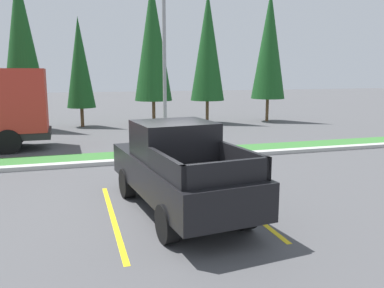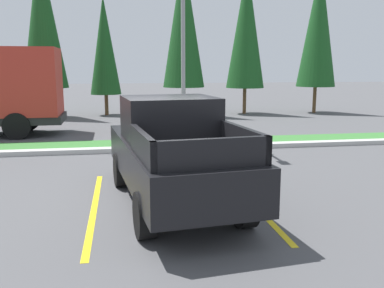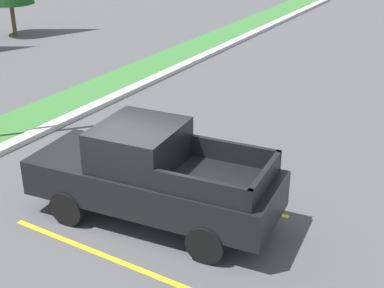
{
  "view_description": "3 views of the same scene",
  "coord_description": "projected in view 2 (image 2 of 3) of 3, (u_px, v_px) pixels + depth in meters",
  "views": [
    {
      "loc": [
        -1.89,
        -9.11,
        3.24
      ],
      "look_at": [
        1.07,
        0.74,
        1.39
      ],
      "focal_mm": 37.24,
      "sensor_mm": 36.0,
      "label": 1
    },
    {
      "loc": [
        -0.58,
        -8.49,
        2.7
      ],
      "look_at": [
        1.12,
        1.61,
        0.82
      ],
      "focal_mm": 39.92,
      "sensor_mm": 36.0,
      "label": 2
    },
    {
      "loc": [
        -7.59,
        -6.16,
        6.25
      ],
      "look_at": [
        1.4,
        -0.73,
        1.45
      ],
      "focal_mm": 50.99,
      "sensor_mm": 36.0,
      "label": 3
    }
  ],
  "objects": [
    {
      "name": "ground_plane",
      "position": [
        152.0,
        198.0,
        8.82
      ],
      "size": [
        120.0,
        120.0,
        0.0
      ],
      "primitive_type": "plane",
      "color": "#4C4C4F"
    },
    {
      "name": "cypress_tree_center",
      "position": [
        104.0,
        45.0,
        23.15
      ],
      "size": [
        1.68,
        1.68,
        6.45
      ],
      "color": "brown",
      "rests_on": "ground"
    },
    {
      "name": "parking_line_near",
      "position": [
        94.0,
        207.0,
        8.25
      ],
      "size": [
        0.12,
        4.8,
        0.01
      ],
      "primitive_type": "cube",
      "color": "yellow",
      "rests_on": "ground"
    },
    {
      "name": "cypress_tree_rightmost",
      "position": [
        246.0,
        27.0,
        23.67
      ],
      "size": [
        2.14,
        2.14,
        8.23
      ],
      "color": "brown",
      "rests_on": "ground"
    },
    {
      "name": "curb_strip",
      "position": [
        140.0,
        149.0,
        13.66
      ],
      "size": [
        56.0,
        0.4,
        0.15
      ],
      "primitive_type": "cube",
      "color": "#B2B2AD",
      "rests_on": "ground"
    },
    {
      "name": "parking_line_far",
      "position": [
        249.0,
        199.0,
        8.75
      ],
      "size": [
        0.12,
        4.8,
        0.01
      ],
      "primitive_type": "cube",
      "color": "yellow",
      "rests_on": "ground"
    },
    {
      "name": "cypress_tree_right_inner",
      "position": [
        183.0,
        20.0,
        22.74
      ],
      "size": [
        2.25,
        2.25,
        8.66
      ],
      "color": "brown",
      "rests_on": "ground"
    },
    {
      "name": "pickup_truck_main",
      "position": [
        173.0,
        152.0,
        8.36
      ],
      "size": [
        2.49,
        5.41,
        2.1
      ],
      "color": "black",
      "rests_on": "ground"
    },
    {
      "name": "cypress_tree_far_right",
      "position": [
        318.0,
        25.0,
        24.16
      ],
      "size": [
        2.21,
        2.21,
        8.49
      ],
      "color": "brown",
      "rests_on": "ground"
    },
    {
      "name": "street_light",
      "position": [
        184.0,
        34.0,
        13.96
      ],
      "size": [
        0.24,
        1.49,
        6.35
      ],
      "color": "gray",
      "rests_on": "ground"
    },
    {
      "name": "grass_median",
      "position": [
        139.0,
        144.0,
        14.73
      ],
      "size": [
        56.0,
        1.8,
        0.06
      ],
      "primitive_type": "cube",
      "color": "#387533",
      "rests_on": "ground"
    },
    {
      "name": "cypress_tree_left_inner",
      "position": [
        42.0,
        17.0,
        21.71
      ],
      "size": [
        2.27,
        2.27,
        8.74
      ],
      "color": "brown",
      "rests_on": "ground"
    }
  ]
}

